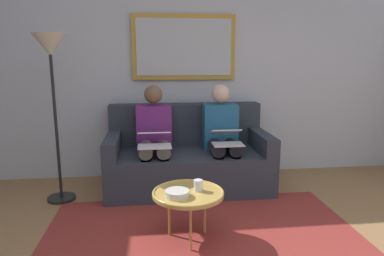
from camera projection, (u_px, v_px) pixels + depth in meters
wall_rear at (183, 69)px, 4.23m from camera, size 6.00×0.12×2.60m
area_rug at (204, 241)px, 2.79m from camera, size 2.60×1.80×0.01m
couch at (188, 159)px, 3.96m from camera, size 1.77×0.90×0.90m
framed_mirror at (184, 47)px, 4.09m from camera, size 1.20×0.05×0.75m
coffee_table at (188, 194)px, 2.74m from camera, size 0.56×0.56×0.41m
cup at (198, 185)px, 2.76m from camera, size 0.07×0.07×0.09m
bowl at (177, 194)px, 2.65m from camera, size 0.18×0.18×0.05m
person_left at (222, 133)px, 3.87m from camera, size 0.38×0.58×1.14m
laptop_silver at (226, 137)px, 3.63m from camera, size 0.31×0.34×0.15m
person_right at (154, 135)px, 3.79m from camera, size 0.38×0.58×1.14m
laptop_white at (154, 139)px, 3.55m from camera, size 0.33×0.34×0.14m
standing_lamp at (51, 64)px, 3.33m from camera, size 0.32×0.32×1.66m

